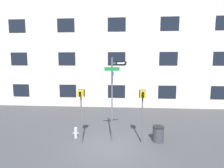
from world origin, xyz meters
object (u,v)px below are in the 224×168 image
object	(u,v)px
pedestrian_signal_left	(81,102)
pedestrian_signal_right	(142,102)
street_sign_pole	(113,93)
fire_hydrant	(76,133)
trash_bin	(158,134)

from	to	relation	value
pedestrian_signal_left	pedestrian_signal_right	distance (m)	3.27
street_sign_pole	fire_hydrant	bearing A→B (deg)	173.06
fire_hydrant	pedestrian_signal_left	bearing A→B (deg)	-48.41
fire_hydrant	trash_bin	size ratio (longest dim) A/B	0.75
pedestrian_signal_right	trash_bin	xyz separation A→B (m)	(0.92, 0.23, -1.82)
fire_hydrant	trash_bin	world-z (taller)	trash_bin
street_sign_pole	pedestrian_signal_left	size ratio (longest dim) A/B	1.58
pedestrian_signal_right	street_sign_pole	bearing A→B (deg)	177.26
street_sign_pole	trash_bin	size ratio (longest dim) A/B	5.32
fire_hydrant	trash_bin	bearing A→B (deg)	-1.40
street_sign_pole	pedestrian_signal_right	distance (m)	1.65
street_sign_pole	fire_hydrant	world-z (taller)	street_sign_pole
pedestrian_signal_right	fire_hydrant	distance (m)	4.24
trash_bin	fire_hydrant	bearing A→B (deg)	178.60
street_sign_pole	pedestrian_signal_left	xyz separation A→B (m)	(-1.69, -0.30, -0.47)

